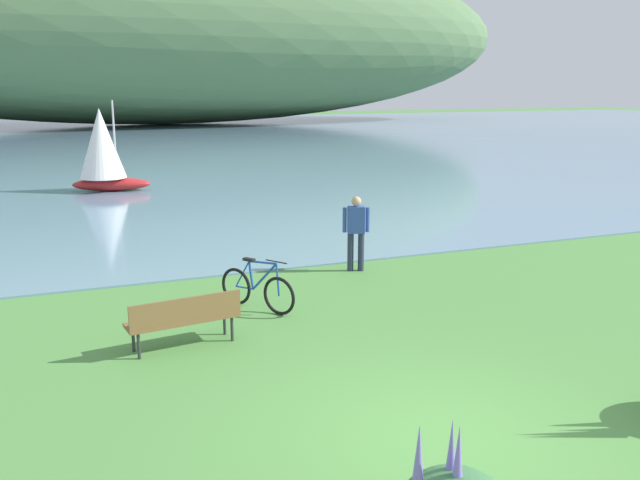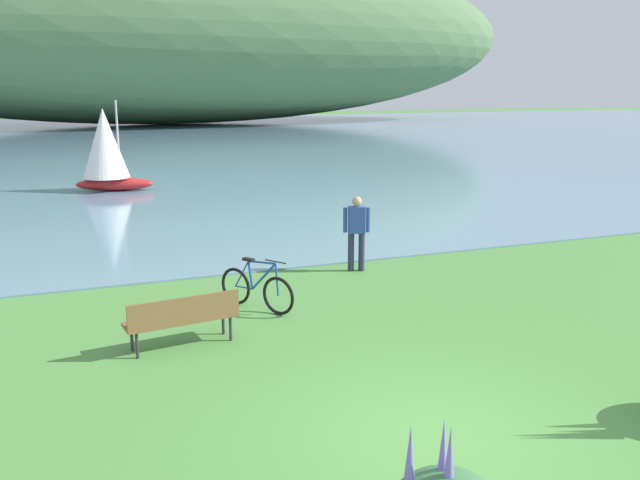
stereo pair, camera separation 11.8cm
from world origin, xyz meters
The scene contains 7 objects.
ground_plane centered at (0.00, 0.00, 0.00)m, with size 200.00×200.00×0.00m, color #518E42.
bay_water centered at (0.00, 47.78, 0.02)m, with size 180.00×80.00×0.04m, color #6B8EA8.
distant_hillside centered at (7.55, 69.76, 9.96)m, with size 82.39×28.00×19.83m, color #567A4C.
park_bench_near_camera centered at (-2.30, 3.96, 0.52)m, with size 1.85×0.71×0.88m.
bicycle_leaning_near_bench centered at (-0.69, 5.34, 0.40)m, with size 1.02×1.51×1.01m.
person_at_shoreline centered at (2.15, 7.12, 0.98)m, with size 0.58×0.33×1.71m.
sailboat_mid_bay centered at (-2.25, 21.34, 1.71)m, with size 3.13×2.15×3.54m.
Camera 2 is at (-3.88, -6.17, 4.09)m, focal length 37.31 mm.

